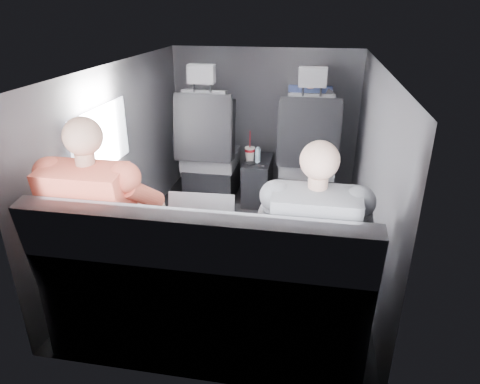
% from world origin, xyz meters
% --- Properties ---
extents(floor, '(2.60, 2.60, 0.00)m').
position_xyz_m(floor, '(0.00, 0.00, 0.00)').
color(floor, black).
rests_on(floor, ground).
extents(ceiling, '(2.60, 2.60, 0.00)m').
position_xyz_m(ceiling, '(0.00, 0.00, 1.35)').
color(ceiling, '#B2B2AD').
rests_on(ceiling, panel_back).
extents(panel_left, '(0.02, 2.60, 1.35)m').
position_xyz_m(panel_left, '(-0.90, 0.00, 0.68)').
color(panel_left, '#56565B').
rests_on(panel_left, floor).
extents(panel_right, '(0.02, 2.60, 1.35)m').
position_xyz_m(panel_right, '(0.90, 0.00, 0.68)').
color(panel_right, '#56565B').
rests_on(panel_right, floor).
extents(panel_front, '(1.80, 0.02, 1.35)m').
position_xyz_m(panel_front, '(0.00, 1.30, 0.68)').
color(panel_front, '#56565B').
rests_on(panel_front, floor).
extents(panel_back, '(1.80, 0.02, 1.35)m').
position_xyz_m(panel_back, '(0.00, -1.30, 0.68)').
color(panel_back, '#56565B').
rests_on(panel_back, floor).
extents(side_window, '(0.02, 0.75, 0.42)m').
position_xyz_m(side_window, '(-0.88, -0.30, 0.90)').
color(side_window, white).
rests_on(side_window, panel_left).
extents(seatbelt, '(0.35, 0.11, 0.59)m').
position_xyz_m(seatbelt, '(0.45, 0.67, 0.80)').
color(seatbelt, black).
rests_on(seatbelt, front_seat_right).
extents(front_seat_left, '(0.52, 0.58, 1.26)m').
position_xyz_m(front_seat_left, '(-0.45, 0.84, 0.40)').
color(front_seat_left, black).
rests_on(front_seat_left, floor).
extents(front_seat_right, '(0.52, 0.58, 1.26)m').
position_xyz_m(front_seat_right, '(0.45, 0.84, 0.40)').
color(front_seat_right, black).
rests_on(front_seat_right, floor).
extents(center_console, '(0.24, 0.48, 0.41)m').
position_xyz_m(center_console, '(0.00, 0.88, 0.20)').
color(center_console, black).
rests_on(center_console, floor).
extents(rear_bench, '(1.60, 0.57, 0.92)m').
position_xyz_m(rear_bench, '(0.00, -1.06, 0.31)').
color(rear_bench, '#5B5A5F').
rests_on(rear_bench, floor).
extents(soda_cup, '(0.09, 0.09, 0.28)m').
position_xyz_m(soda_cup, '(-0.07, 0.84, 0.47)').
color(soda_cup, white).
rests_on(soda_cup, center_console).
extents(water_bottle, '(0.05, 0.05, 0.14)m').
position_xyz_m(water_bottle, '(0.01, 0.81, 0.47)').
color(water_bottle, '#A4C1DE').
rests_on(water_bottle, center_console).
extents(laptop_white, '(0.33, 0.31, 0.24)m').
position_xyz_m(laptop_white, '(-0.50, -0.79, 0.63)').
color(laptop_white, silver).
rests_on(laptop_white, passenger_rear_left).
extents(laptop_silver, '(0.36, 0.32, 0.25)m').
position_xyz_m(laptop_silver, '(-0.05, -0.80, 0.63)').
color(laptop_silver, '#ABABB0').
rests_on(laptop_silver, rear_bench).
extents(laptop_black, '(0.35, 0.36, 0.21)m').
position_xyz_m(laptop_black, '(0.58, -0.81, 0.63)').
color(laptop_black, black).
rests_on(laptop_black, passenger_rear_right).
extents(passenger_rear_left, '(0.52, 0.64, 1.25)m').
position_xyz_m(passenger_rear_left, '(-0.55, -0.97, 0.64)').
color(passenger_rear_left, '#36353B').
rests_on(passenger_rear_left, rear_bench).
extents(passenger_rear_right, '(0.48, 0.61, 1.20)m').
position_xyz_m(passenger_rear_right, '(0.52, -0.97, 0.62)').
color(passenger_rear_right, navy).
rests_on(passenger_rear_right, rear_bench).
extents(passenger_front_right, '(0.38, 0.38, 0.76)m').
position_xyz_m(passenger_front_right, '(0.43, 1.10, 0.75)').
color(passenger_front_right, navy).
rests_on(passenger_front_right, front_seat_right).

